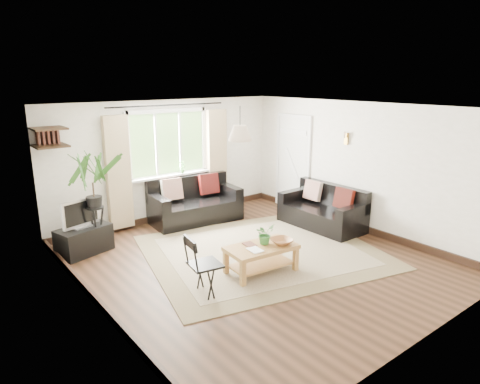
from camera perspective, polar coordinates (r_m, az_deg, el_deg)
floor at (r=6.88m, az=2.08°, el=-9.16°), size 5.50×5.50×0.00m
ceiling at (r=6.29m, az=2.29°, el=11.20°), size 5.50×5.50×0.00m
wall_back at (r=8.71m, az=-9.58°, el=4.14°), size 5.00×0.02×2.40m
wall_front at (r=4.82m, az=23.86°, el=-6.00°), size 5.00×0.02×2.40m
wall_left at (r=5.29m, az=-19.07°, el=-3.68°), size 0.02×5.50×2.40m
wall_right at (r=8.28m, az=15.56°, el=3.22°), size 0.02×5.50×2.40m
rug at (r=7.21m, az=2.96°, el=-7.92°), size 4.32×3.93×0.02m
window at (r=8.62m, az=-9.55°, el=6.38°), size 2.50×0.16×2.16m
door at (r=9.38m, az=7.04°, el=3.77°), size 0.06×0.96×2.06m
corner_shelf at (r=7.57m, az=-24.08°, el=6.69°), size 0.50×0.50×0.34m
pendant_lamp at (r=6.63m, az=0.00°, el=8.37°), size 0.36×0.36×0.54m
wall_sconce at (r=8.31m, az=13.87°, el=7.16°), size 0.12×0.12×0.28m
sofa_back at (r=8.62m, az=-6.01°, el=-1.22°), size 1.84×1.05×0.83m
sofa_right at (r=8.39m, az=10.85°, el=-2.11°), size 1.64×0.84×0.77m
coffee_table at (r=6.42m, az=2.83°, el=-8.94°), size 1.09×0.67×0.42m
table_plant at (r=6.37m, az=3.32°, el=-5.58°), size 0.29×0.25×0.31m
bowl at (r=6.42m, az=5.56°, el=-6.56°), size 0.37×0.37×0.08m
book_a at (r=6.13m, az=1.32°, el=-7.89°), size 0.20×0.25×0.02m
book_b at (r=6.32m, az=0.70°, el=-7.16°), size 0.17×0.22×0.02m
tv_stand at (r=7.54m, az=-20.06°, el=-6.03°), size 0.93×0.68×0.45m
tv at (r=7.39m, az=-20.50°, el=-2.62°), size 0.68×0.38×0.49m
palm_stand at (r=7.36m, az=-18.82°, el=-1.41°), size 0.83×0.83×1.67m
folding_chair at (r=5.74m, az=-4.67°, el=-9.75°), size 0.50×0.50×0.84m
sill_plant at (r=8.75m, az=-7.73°, el=3.36°), size 0.14×0.10×0.27m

